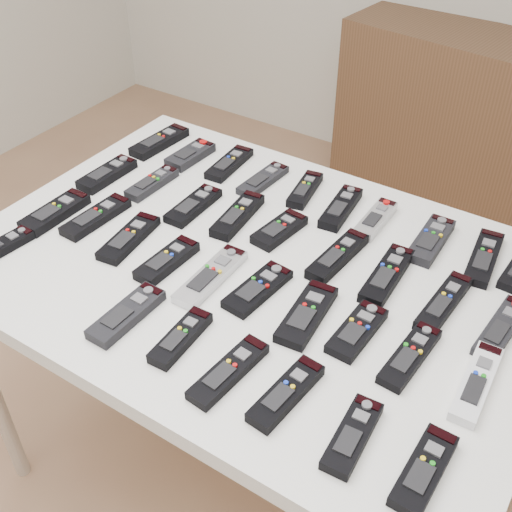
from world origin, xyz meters
The scene contains 37 objects.
ground centered at (0.00, 0.00, 0.00)m, with size 4.00×4.00×0.00m, color #8D6147.
table centered at (0.10, 0.14, 0.72)m, with size 1.25×0.88×0.78m.
remote_0 centered at (-0.41, 0.43, 0.79)m, with size 0.06×0.19×0.02m, color black.
remote_1 centered at (-0.29, 0.42, 0.79)m, with size 0.06×0.15×0.02m, color black.
remote_2 centered at (-0.18, 0.44, 0.79)m, with size 0.05×0.17×0.02m, color black.
remote_3 centered at (-0.06, 0.42, 0.79)m, with size 0.05×0.17×0.02m, color black.
remote_4 centered at (0.06, 0.44, 0.79)m, with size 0.04×0.15×0.02m, color black.
remote_5 centered at (0.17, 0.42, 0.79)m, with size 0.05×0.17×0.02m, color black.
remote_6 centered at (0.26, 0.42, 0.79)m, with size 0.05×0.16×0.02m, color #B7B7BC.
remote_7 centered at (0.40, 0.41, 0.79)m, with size 0.06×0.17×0.02m, color black.
remote_8 centered at (0.52, 0.42, 0.79)m, with size 0.05×0.19×0.02m, color black.
remote_10 centered at (-0.41, 0.22, 0.79)m, with size 0.06×0.17×0.02m, color black.
remote_11 centered at (-0.29, 0.26, 0.79)m, with size 0.05×0.16×0.02m, color black.
remote_12 centered at (-0.14, 0.23, 0.79)m, with size 0.06×0.17×0.02m, color black.
remote_13 centered at (-0.02, 0.26, 0.79)m, with size 0.05×0.18×0.02m, color black.
remote_14 centered at (0.09, 0.26, 0.79)m, with size 0.06×0.14×0.02m, color black.
remote_15 centered at (0.25, 0.25, 0.79)m, with size 0.05×0.19×0.02m, color black.
remote_16 centered at (0.36, 0.25, 0.79)m, with size 0.05×0.19×0.02m, color black.
remote_17 centered at (0.49, 0.23, 0.79)m, with size 0.05×0.19×0.02m, color black.
remote_18 centered at (0.61, 0.22, 0.79)m, with size 0.05×0.18×0.02m, color black.
remote_19 centered at (-0.39, 0.03, 0.79)m, with size 0.06×0.18×0.02m, color black.
remote_20 centered at (-0.30, 0.07, 0.79)m, with size 0.05×0.18×0.02m, color black.
remote_21 centered at (-0.18, 0.05, 0.79)m, with size 0.06×0.18×0.02m, color black.
remote_22 centered at (-0.05, 0.03, 0.79)m, with size 0.05×0.16×0.02m, color black.
remote_23 centered at (0.05, 0.04, 0.79)m, with size 0.05×0.20×0.02m, color #B7B7BC.
remote_24 centered at (0.16, 0.06, 0.79)m, with size 0.06×0.17×0.02m, color black.
remote_25 centered at (0.28, 0.05, 0.79)m, with size 0.06×0.18×0.02m, color black.
remote_26 centered at (0.38, 0.07, 0.79)m, with size 0.06×0.15×0.02m, color black.
remote_27 centered at (0.49, 0.06, 0.79)m, with size 0.05×0.17×0.02m, color black.
remote_28 centered at (0.61, 0.07, 0.79)m, with size 0.05×0.19×0.02m, color silver.
remote_29 centered at (-0.40, -0.13, 0.79)m, with size 0.04×0.16×0.02m, color black.
remote_30 centered at (-0.02, -0.14, 0.79)m, with size 0.06×0.17×0.02m, color black.
remote_31 centered at (0.11, -0.13, 0.79)m, with size 0.04×0.15×0.02m, color black.
remote_32 centered at (0.24, -0.15, 0.79)m, with size 0.05×0.18×0.02m, color black.
remote_33 centered at (0.35, -0.14, 0.79)m, with size 0.05×0.17×0.02m, color black.
remote_34 centered at (0.48, -0.15, 0.79)m, with size 0.05×0.15×0.02m, color black.
remote_35 centered at (0.60, -0.15, 0.79)m, with size 0.05×0.16×0.02m, color black.
Camera 1 is at (0.69, -0.76, 1.67)m, focal length 45.00 mm.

